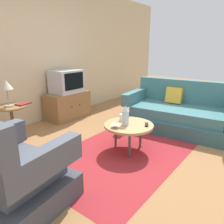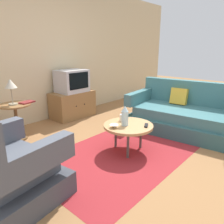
# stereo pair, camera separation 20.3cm
# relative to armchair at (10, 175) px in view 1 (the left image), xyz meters

# --- Properties ---
(ground_plane) EXTENTS (16.00, 16.00, 0.00)m
(ground_plane) POSITION_rel_armchair_xyz_m (1.55, -0.30, -0.33)
(ground_plane) COLOR olive
(back_wall) EXTENTS (9.00, 0.12, 2.70)m
(back_wall) POSITION_rel_armchair_xyz_m (1.55, 1.98, 1.02)
(back_wall) COLOR #CCB78E
(back_wall) RESTS_ON ground
(area_rug) EXTENTS (2.64, 1.51, 0.00)m
(area_rug) POSITION_rel_armchair_xyz_m (1.62, -0.22, -0.33)
(area_rug) COLOR maroon
(area_rug) RESTS_ON ground
(armchair) EXTENTS (0.94, 1.04, 0.96)m
(armchair) POSITION_rel_armchair_xyz_m (0.00, 0.00, 0.00)
(armchair) COLOR #3E424B
(armchair) RESTS_ON ground
(couch) EXTENTS (1.16, 1.91, 0.85)m
(couch) POSITION_rel_armchair_xyz_m (2.91, -0.45, -0.05)
(couch) COLOR #325C60
(couch) RESTS_ON ground
(coffee_table) EXTENTS (0.70, 0.70, 0.40)m
(coffee_table) POSITION_rel_armchair_xyz_m (1.62, -0.22, 0.04)
(coffee_table) COLOR tan
(coffee_table) RESTS_ON ground
(side_table) EXTENTS (0.49, 0.49, 0.59)m
(side_table) POSITION_rel_armchair_xyz_m (0.76, 1.37, 0.10)
(side_table) COLOR olive
(side_table) RESTS_ON ground
(tv_stand) EXTENTS (0.90, 0.51, 0.55)m
(tv_stand) POSITION_rel_armchair_xyz_m (2.10, 1.64, -0.05)
(tv_stand) COLOR olive
(tv_stand) RESTS_ON ground
(television) EXTENTS (0.60, 0.47, 0.45)m
(television) POSITION_rel_armchair_xyz_m (2.10, 1.62, 0.45)
(television) COLOR #B7B7BC
(television) RESTS_ON tv_stand
(table_lamp) EXTENTS (0.18, 0.18, 0.40)m
(table_lamp) POSITION_rel_armchair_xyz_m (0.73, 1.34, 0.57)
(table_lamp) COLOR #9E937A
(table_lamp) RESTS_ON side_table
(vase) EXTENTS (0.10, 0.10, 0.28)m
(vase) POSITION_rel_armchair_xyz_m (1.57, -0.20, 0.21)
(vase) COLOR silver
(vase) RESTS_ON coffee_table
(mug) EXTENTS (0.13, 0.07, 0.10)m
(mug) POSITION_rel_armchair_xyz_m (1.70, -0.05, 0.12)
(mug) COLOR white
(mug) RESTS_ON coffee_table
(bowl) EXTENTS (0.13, 0.13, 0.04)m
(bowl) POSITION_rel_armchair_xyz_m (1.40, -0.15, 0.10)
(bowl) COLOR silver
(bowl) RESTS_ON coffee_table
(tv_remote_dark) EXTENTS (0.15, 0.11, 0.02)m
(tv_remote_dark) POSITION_rel_armchair_xyz_m (1.74, -0.44, 0.08)
(tv_remote_dark) COLOR black
(tv_remote_dark) RESTS_ON coffee_table
(book) EXTENTS (0.24, 0.19, 0.02)m
(book) POSITION_rel_armchair_xyz_m (0.93, 1.29, 0.27)
(book) COLOR maroon
(book) RESTS_ON side_table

